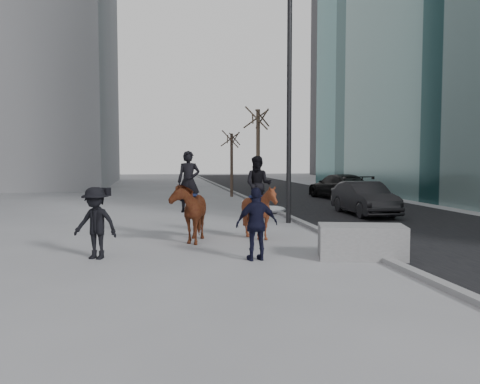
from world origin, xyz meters
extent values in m
plane|color=gray|center=(0.00, 0.00, 0.00)|extent=(120.00, 120.00, 0.00)
cube|color=black|center=(7.00, 10.00, 0.01)|extent=(8.00, 90.00, 0.01)
cube|color=gray|center=(3.00, 10.00, 0.06)|extent=(0.25, 90.00, 0.12)
cube|color=gray|center=(2.61, -1.16, 0.41)|extent=(2.25, 1.52, 0.82)
imported|color=black|center=(6.46, 7.54, 0.71)|extent=(1.55, 4.34, 1.42)
imported|color=black|center=(8.38, 15.67, 0.74)|extent=(2.61, 5.27, 1.47)
imported|color=#4D190F|center=(-1.36, 2.09, 0.87)|extent=(1.29, 2.19, 1.74)
imported|color=black|center=(-1.36, 2.24, 1.75)|extent=(0.73, 0.55, 1.82)
cube|color=#10193C|center=(-1.36, 2.24, 1.37)|extent=(0.57, 0.64, 0.06)
imported|color=#4B220F|center=(0.74, 2.10, 0.82)|extent=(1.79, 1.88, 1.64)
imported|color=black|center=(0.74, 2.25, 1.65)|extent=(1.02, 0.92, 1.71)
cube|color=#0E1434|center=(0.74, 2.25, 1.29)|extent=(0.66, 0.70, 0.06)
imported|color=black|center=(0.04, -0.94, 0.88)|extent=(1.07, 0.53, 1.75)
cylinder|color=orange|center=(-0.01, -0.39, 1.15)|extent=(0.04, 0.18, 0.07)
imported|color=black|center=(-3.78, -0.11, 0.88)|extent=(1.30, 1.07, 1.75)
cube|color=black|center=(-3.63, 0.14, 1.62)|extent=(0.42, 0.35, 0.20)
cylinder|color=black|center=(2.60, 5.61, 4.50)|extent=(0.18, 0.18, 9.00)
ellipsoid|color=white|center=(2.70, 8.88, 0.17)|extent=(1.31, 0.83, 0.33)
ellipsoid|color=white|center=(2.70, 13.15, 0.15)|extent=(1.16, 0.74, 0.29)
camera|label=1|loc=(-2.38, -12.75, 2.49)|focal=38.00mm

